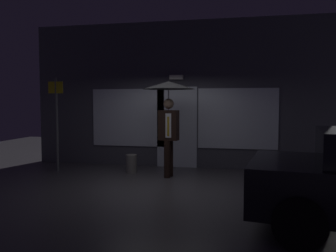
# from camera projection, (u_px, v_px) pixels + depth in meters

# --- Properties ---
(ground_plane) EXTENTS (18.00, 18.00, 0.00)m
(ground_plane) POSITION_uv_depth(u_px,v_px,m) (159.00, 186.00, 7.34)
(ground_plane) COLOR #423F44
(building_facade) EXTENTS (8.25, 0.48, 3.97)m
(building_facade) POSITION_uv_depth(u_px,v_px,m) (178.00, 96.00, 9.50)
(building_facade) COLOR #4C4C56
(building_facade) RESTS_ON ground
(person_with_umbrella) EXTENTS (1.23, 1.23, 2.27)m
(person_with_umbrella) POSITION_uv_depth(u_px,v_px,m) (169.00, 101.00, 8.09)
(person_with_umbrella) COLOR black
(person_with_umbrella) RESTS_ON ground
(street_sign_post) EXTENTS (0.40, 0.07, 2.41)m
(street_sign_post) POSITION_uv_depth(u_px,v_px,m) (57.00, 118.00, 8.84)
(street_sign_post) COLOR #595B60
(street_sign_post) RESTS_ON ground
(sidewalk_bollard) EXTENTS (0.27, 0.27, 0.46)m
(sidewalk_bollard) POSITION_uv_depth(u_px,v_px,m) (131.00, 164.00, 8.68)
(sidewalk_bollard) COLOR slate
(sidewalk_bollard) RESTS_ON ground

